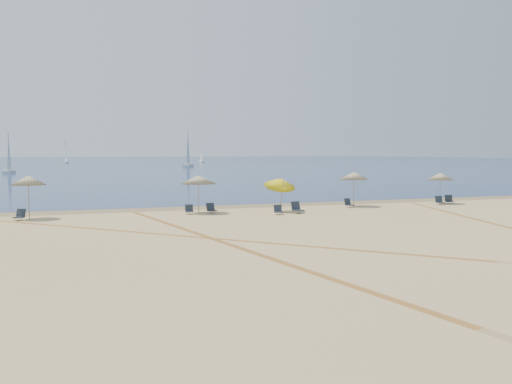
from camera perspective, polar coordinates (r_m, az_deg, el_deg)
ground at (r=19.04m, az=20.89°, el=-8.02°), size 160.00×160.00×0.00m
ocean at (r=239.45m, az=-16.74°, el=3.03°), size 500.00×500.00×0.00m
wet_sand at (r=40.19m, az=-1.92°, el=-1.46°), size 500.00×500.00×0.00m
umbrella_1 at (r=35.07m, az=-22.25°, el=1.11°), size 2.04×2.04×2.60m
umbrella_2 at (r=35.82m, az=-5.90°, el=1.27°), size 2.30×2.30×2.49m
umbrella_3 at (r=36.45m, az=2.47°, el=0.99°), size 2.07×2.14×2.53m
umbrella_4 at (r=40.63m, az=9.97°, el=1.65°), size 2.11×2.11×2.54m
umbrella_5 at (r=44.34m, az=18.33°, el=1.53°), size 1.97×1.97×2.41m
chair_1 at (r=34.71m, az=-22.99°, el=-2.21°), size 0.74×0.79×0.64m
chair_2 at (r=35.37m, az=-6.84°, el=-1.83°), size 0.56×0.63×0.59m
chair_3 at (r=35.77m, az=-4.61°, el=-1.71°), size 0.62×0.70×0.65m
chair_4 at (r=34.87m, az=2.29°, el=-1.88°), size 0.58×0.65×0.60m
chair_5 at (r=35.68m, az=4.20°, el=-1.65°), size 0.71×0.80×0.74m
chair_6 at (r=39.78m, az=9.46°, el=-1.17°), size 0.68×0.74×0.64m
chair_7 at (r=43.48m, az=18.24°, el=-0.87°), size 0.64×0.72×0.65m
chair_8 at (r=44.48m, az=19.12°, el=-0.77°), size 0.76×0.81×0.66m
sailboat_0 at (r=208.27m, az=-5.61°, el=3.62°), size 1.33×4.68×6.92m
sailboat_1 at (r=111.18m, az=-23.93°, el=2.92°), size 1.92×5.11×7.43m
sailboat_2 at (r=146.07m, az=-6.96°, el=3.72°), size 4.17×6.62×9.70m
sailboat_3 at (r=205.75m, az=-18.85°, el=3.49°), size 1.84×5.42×7.93m
tire_tracks at (r=26.48m, az=6.01°, el=-4.40°), size 53.90×40.78×0.00m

